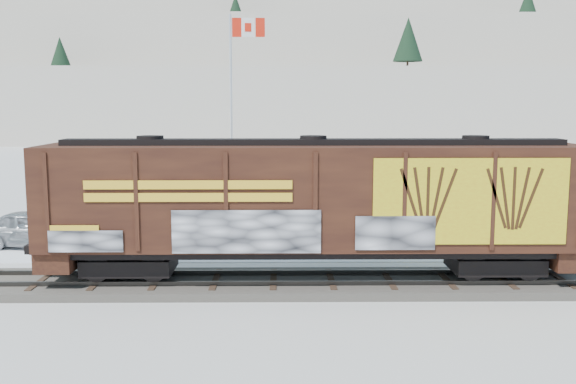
{
  "coord_description": "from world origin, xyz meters",
  "views": [
    {
      "loc": [
        0.27,
        -21.6,
        6.31
      ],
      "look_at": [
        0.54,
        3.0,
        2.94
      ],
      "focal_mm": 40.0,
      "sensor_mm": 36.0,
      "label": 1
    }
  ],
  "objects_px": {
    "flagpole": "(234,146)",
    "car_white": "(350,230)",
    "car_silver": "(35,229)",
    "hopper_railcar": "(313,201)",
    "car_dark": "(353,229)"
  },
  "relations": [
    {
      "from": "flagpole",
      "to": "car_white",
      "type": "distance_m",
      "value": 9.46
    },
    {
      "from": "flagpole",
      "to": "car_white",
      "type": "height_order",
      "value": "flagpole"
    },
    {
      "from": "car_silver",
      "to": "car_white",
      "type": "bearing_deg",
      "value": -77.46
    },
    {
      "from": "hopper_railcar",
      "to": "car_dark",
      "type": "height_order",
      "value": "hopper_railcar"
    },
    {
      "from": "car_silver",
      "to": "car_dark",
      "type": "bearing_deg",
      "value": -78.36
    },
    {
      "from": "flagpole",
      "to": "car_silver",
      "type": "xyz_separation_m",
      "value": [
        -8.27,
        -7.13,
        -3.2
      ]
    },
    {
      "from": "car_silver",
      "to": "car_dark",
      "type": "distance_m",
      "value": 14.07
    },
    {
      "from": "car_silver",
      "to": "car_white",
      "type": "xyz_separation_m",
      "value": [
        13.95,
        0.35,
        -0.15
      ]
    },
    {
      "from": "car_dark",
      "to": "flagpole",
      "type": "bearing_deg",
      "value": 48.89
    },
    {
      "from": "flagpole",
      "to": "car_dark",
      "type": "xyz_separation_m",
      "value": [
        5.8,
        -7.0,
        -3.27
      ]
    },
    {
      "from": "car_white",
      "to": "car_silver",
      "type": "bearing_deg",
      "value": 97.1
    },
    {
      "from": "flagpole",
      "to": "car_white",
      "type": "xyz_separation_m",
      "value": [
        5.68,
        -6.78,
        -3.35
      ]
    },
    {
      "from": "hopper_railcar",
      "to": "car_silver",
      "type": "distance_m",
      "value": 13.7
    },
    {
      "from": "car_silver",
      "to": "car_white",
      "type": "height_order",
      "value": "car_silver"
    },
    {
      "from": "hopper_railcar",
      "to": "car_white",
      "type": "bearing_deg",
      "value": 73.31
    }
  ]
}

